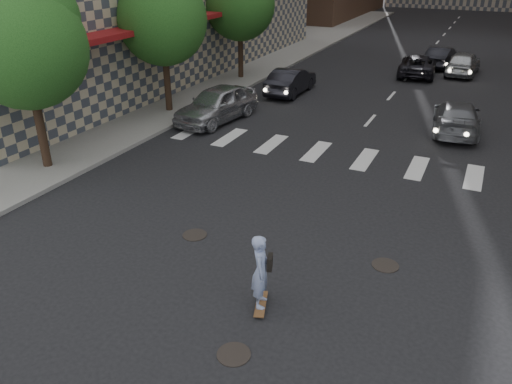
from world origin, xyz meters
TOP-DOWN VIEW (x-y plane):
  - ground at (0.00, 0.00)m, footprint 160.00×160.00m
  - sidewalk_left at (-14.50, 20.00)m, footprint 13.00×80.00m
  - tree_a at (-9.45, 3.14)m, footprint 4.20×4.20m
  - tree_b at (-9.45, 11.14)m, footprint 4.20×4.20m
  - tree_c at (-9.45, 19.14)m, footprint 4.20×4.20m
  - manhole_a at (1.20, -2.50)m, footprint 0.70×0.70m
  - manhole_b at (-2.00, 1.20)m, footprint 0.70×0.70m
  - manhole_c at (3.30, 2.00)m, footprint 0.70×0.70m
  - skateboarder at (1.07, -0.90)m, footprint 0.61×0.97m
  - silver_sedan at (-6.64, 10.83)m, footprint 2.59×5.07m
  - traffic_car_a at (-5.33, 17.02)m, footprint 1.54×4.39m
  - traffic_car_b at (3.81, 14.00)m, footprint 2.43×4.90m
  - traffic_car_c at (0.45, 24.78)m, footprint 2.60×4.95m
  - traffic_car_d at (3.08, 26.30)m, footprint 2.09×4.59m
  - traffic_car_e at (1.49, 28.15)m, footprint 1.98×4.37m

SIDE VIEW (x-z plane):
  - ground at x=0.00m, z-range 0.00..0.00m
  - manhole_a at x=1.20m, z-range 0.00..0.02m
  - manhole_b at x=-2.00m, z-range 0.00..0.02m
  - manhole_c at x=3.30m, z-range 0.00..0.02m
  - sidewalk_left at x=-14.50m, z-range 0.00..0.15m
  - traffic_car_c at x=0.45m, z-range 0.00..1.33m
  - traffic_car_b at x=3.81m, z-range 0.00..1.37m
  - traffic_car_e at x=1.49m, z-range 0.00..1.39m
  - traffic_car_a at x=-5.33m, z-range 0.00..1.45m
  - traffic_car_d at x=3.08m, z-range 0.00..1.53m
  - silver_sedan at x=-6.64m, z-range 0.00..1.65m
  - skateboarder at x=1.07m, z-range 0.05..1.93m
  - tree_a at x=-9.45m, z-range 1.35..7.95m
  - tree_b at x=-9.45m, z-range 1.35..7.95m
  - tree_c at x=-9.45m, z-range 1.35..7.95m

